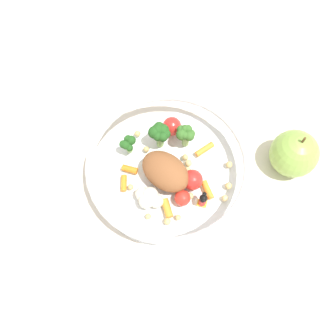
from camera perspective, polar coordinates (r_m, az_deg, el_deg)
name	(u,v)px	position (r m, az deg, el deg)	size (l,w,h in m)	color
ground_plane	(172,177)	(0.58, 0.72, -1.46)	(2.40, 2.40, 0.00)	silver
food_container	(168,167)	(0.55, -0.04, 0.11)	(0.25, 0.25, 0.06)	white
loose_apple	(294,154)	(0.59, 19.81, 2.22)	(0.08, 0.08, 0.09)	#8CB74C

